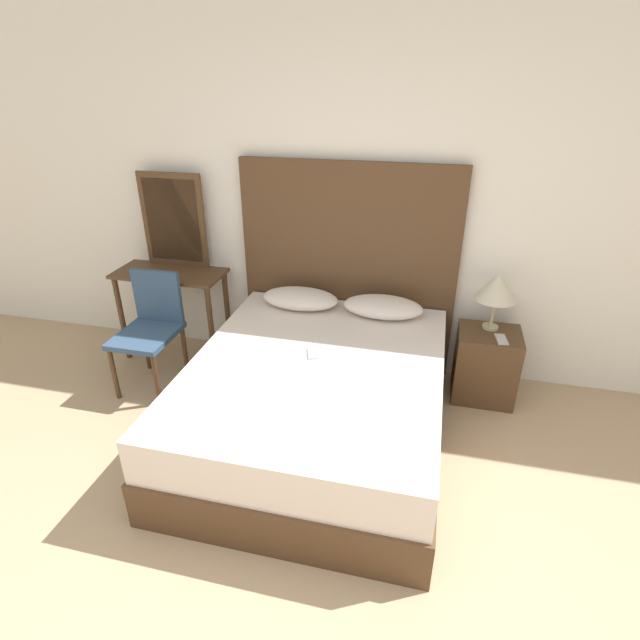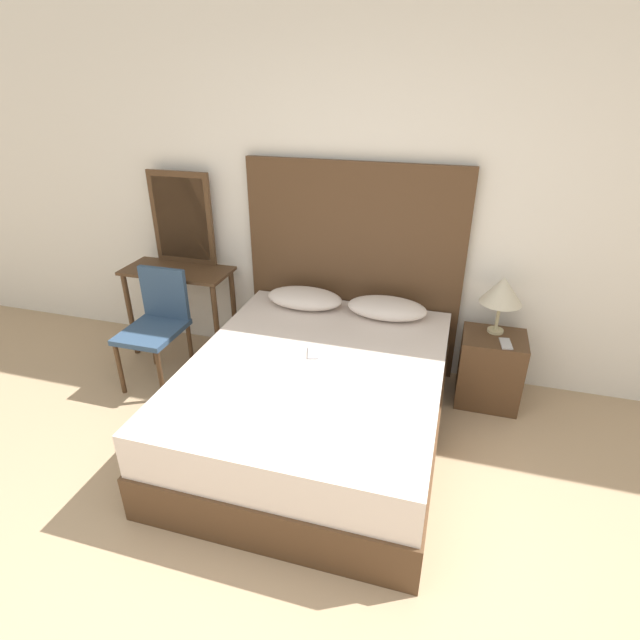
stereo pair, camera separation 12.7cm
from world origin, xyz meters
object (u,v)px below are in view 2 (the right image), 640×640
(bed, at_px, (316,400))
(chair, at_px, (157,320))
(nightstand, at_px, (490,369))
(phone_on_bed, at_px, (313,353))
(vanity_desk, at_px, (179,288))
(phone_on_nightstand, at_px, (506,344))
(table_lamp, at_px, (502,291))

(bed, xyz_separation_m, chair, (-1.37, 0.37, 0.21))
(nightstand, bearing_deg, phone_on_bed, -150.75)
(phone_on_bed, distance_m, vanity_desk, 1.52)
(phone_on_nightstand, height_order, vanity_desk, vanity_desk)
(nightstand, height_order, table_lamp, table_lamp)
(bed, relative_size, phone_on_nightstand, 12.34)
(phone_on_bed, relative_size, phone_on_nightstand, 1.04)
(bed, bearing_deg, nightstand, 34.12)
(bed, distance_m, table_lamp, 1.47)
(phone_on_nightstand, bearing_deg, bed, -150.77)
(phone_on_bed, height_order, nightstand, phone_on_bed)
(bed, bearing_deg, table_lamp, 36.77)
(vanity_desk, height_order, chair, chair)
(vanity_desk, distance_m, chair, 0.42)
(nightstand, xyz_separation_m, chair, (-2.46, -0.37, 0.23))
(vanity_desk, bearing_deg, bed, -28.70)
(bed, xyz_separation_m, phone_on_nightstand, (1.15, 0.65, 0.26))
(nightstand, xyz_separation_m, table_lamp, (-0.00, 0.07, 0.58))
(phone_on_nightstand, height_order, chair, chair)
(bed, relative_size, nightstand, 3.64)
(table_lamp, height_order, phone_on_nightstand, table_lamp)
(bed, relative_size, vanity_desk, 2.22)
(nightstand, bearing_deg, table_lamp, 91.71)
(phone_on_bed, bearing_deg, phone_on_nightstand, 24.36)
(phone_on_bed, relative_size, chair, 0.19)
(phone_on_bed, height_order, table_lamp, table_lamp)
(bed, bearing_deg, chair, 165.01)
(bed, distance_m, phone_on_bed, 0.31)
(phone_on_bed, bearing_deg, table_lamp, 32.07)
(phone_on_bed, xyz_separation_m, vanity_desk, (-1.36, 0.67, 0.02))
(phone_on_bed, relative_size, vanity_desk, 0.19)
(nightstand, distance_m, vanity_desk, 2.52)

